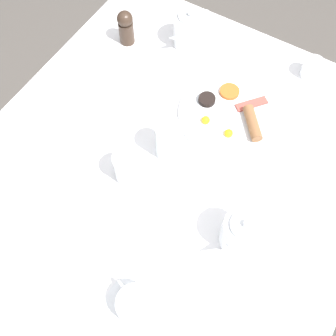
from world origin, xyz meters
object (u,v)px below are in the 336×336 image
salt_grinder (126,27)px  water_glass_tall (169,140)px  teapot_far (242,232)px  water_glass_short (128,167)px  knife_by_plate (127,79)px  fork_by_plate (11,172)px  teacup_with_saucer_right (136,305)px  spoon_for_tea (58,294)px  breakfast_plate (229,115)px  creamer_jug (312,69)px  teapot_near (189,29)px

salt_grinder → water_glass_tall: bearing=-41.0°
teapot_far → water_glass_short: (-0.34, 0.01, -0.00)m
water_glass_short → teapot_far: bearing=-1.0°
knife_by_plate → fork_by_plate: bearing=-101.8°
teapot_far → teacup_with_saucer_right: teapot_far is taller
water_glass_short → spoon_for_tea: size_ratio=0.65×
breakfast_plate → knife_by_plate: (-0.34, -0.04, -0.01)m
water_glass_tall → knife_by_plate: size_ratio=0.66×
water_glass_short → spoon_for_tea: 0.36m
water_glass_tall → spoon_for_tea: 0.48m
water_glass_short → salt_grinder: (-0.28, 0.42, 0.01)m
water_glass_short → knife_by_plate: bearing=125.0°
teacup_with_saucer_right → spoon_for_tea: teacup_with_saucer_right is taller
knife_by_plate → creamer_jug: bearing=32.9°
knife_by_plate → water_glass_tall: bearing=-32.2°
teapot_near → salt_grinder: teapot_near is taller
spoon_for_tea → teapot_near: bearing=99.0°
salt_grinder → knife_by_plate: bearing=-56.9°
teapot_near → creamer_jug: 0.41m
water_glass_tall → salt_grinder: (-0.34, 0.29, -0.00)m
salt_grinder → spoon_for_tea: (0.32, -0.77, -0.06)m
breakfast_plate → teacup_with_saucer_right: teacup_with_saucer_right is taller
teacup_with_saucer_right → fork_by_plate: 0.51m
teacup_with_saucer_right → knife_by_plate: 0.69m
salt_grinder → creamer_jug: bearing=17.1°
water_glass_short → fork_by_plate: (-0.29, -0.16, -0.05)m
teacup_with_saucer_right → knife_by_plate: teacup_with_saucer_right is taller
teapot_near → fork_by_plate: size_ratio=1.05×
teapot_near → teacup_with_saucer_right: 0.86m
teapot_far → fork_by_plate: teapot_far is taller
salt_grinder → breakfast_plate: bearing=-12.7°
teapot_far → fork_by_plate: (-0.63, -0.15, -0.05)m
salt_grinder → fork_by_plate: salt_grinder is taller
fork_by_plate → teapot_far: bearing=13.9°
teapot_far → fork_by_plate: bearing=-60.3°
breakfast_plate → creamer_jug: creamer_jug is taller
teacup_with_saucer_right → water_glass_short: bearing=126.8°
breakfast_plate → teapot_far: 0.38m
teapot_far → water_glass_tall: 0.31m
teapot_far → knife_by_plate: size_ratio=0.99×
salt_grinder → spoon_for_tea: 0.83m
salt_grinder → spoon_for_tea: bearing=-67.7°
breakfast_plate → water_glass_tall: (-0.09, -0.20, 0.05)m
spoon_for_tea → salt_grinder: bearing=112.3°
teacup_with_saucer_right → knife_by_plate: size_ratio=0.81×
creamer_jug → fork_by_plate: 0.95m
knife_by_plate → spoon_for_tea: (0.23, -0.63, 0.00)m
salt_grinder → teapot_far: bearing=-34.1°
teapot_far → teacup_with_saucer_right: bearing=-10.0°
teapot_far → creamer_jug: 0.60m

